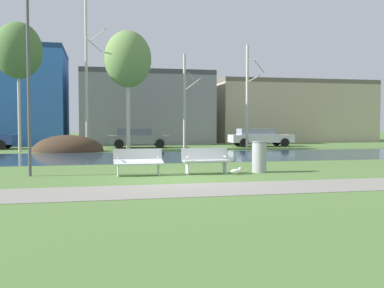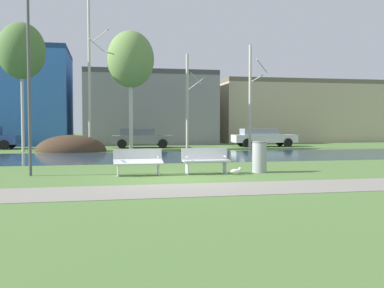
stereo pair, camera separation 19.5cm
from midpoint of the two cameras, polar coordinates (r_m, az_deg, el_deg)
ground_plane at (r=23.46m, az=-5.67°, el=-1.52°), size 120.00×120.00×0.00m
paved_path_strip at (r=11.32m, az=0.68°, el=-5.94°), size 60.00×2.27×0.01m
river_band at (r=22.67m, az=-5.47°, el=-1.65°), size 80.00×7.87×0.01m
soil_mound at (r=27.83m, az=-15.21°, el=-0.95°), size 4.27×2.94×2.03m
bench_left at (r=14.50m, az=-6.62°, el=-2.21°), size 1.60×0.57×0.87m
bench_right at (r=14.86m, az=2.17°, el=-2.08°), size 1.60×0.58×0.87m
trash_bin at (r=15.48m, az=9.08°, el=-1.60°), size 0.53×0.53×1.08m
seagull at (r=14.67m, az=6.12°, el=-3.49°), size 0.41×0.15×0.25m
streetlamp at (r=15.32m, az=-20.08°, el=11.13°), size 0.32×0.32×6.10m
birch_far_left at (r=28.94m, az=-21.04°, el=11.17°), size 2.83×2.83×7.81m
birch_left at (r=28.54m, az=-12.91°, el=8.77°), size 1.41×2.30×9.36m
birch_center_left at (r=28.71m, az=-7.77°, el=10.77°), size 2.99×2.99×7.59m
birch_center at (r=29.75m, az=-0.36°, el=5.67°), size 1.34×2.18×6.38m
birch_center_right at (r=29.70m, az=7.78°, el=6.18°), size 1.28×2.08×6.91m
parked_sedan_second_grey at (r=31.22m, az=-6.48°, el=0.85°), size 4.32×2.20×1.37m
parked_hatch_third_white at (r=33.17m, az=9.31°, el=0.92°), size 4.75×2.24×1.34m
building_grey_warehouse at (r=39.21m, az=-5.66°, el=4.55°), size 10.81×9.17×6.03m
building_beige_block at (r=43.51m, az=13.39°, el=4.13°), size 15.04×6.02×5.76m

